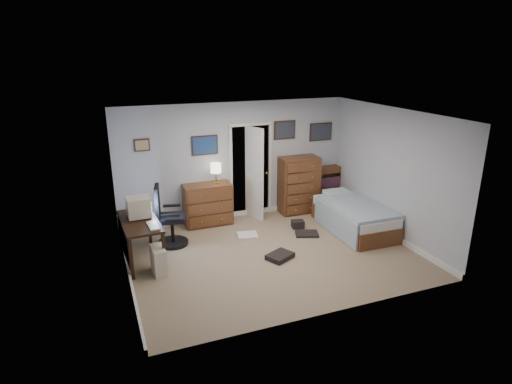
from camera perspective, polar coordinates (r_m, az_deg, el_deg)
floor at (r=7.83m, az=2.02°, el=-8.24°), size 5.00×4.00×0.02m
computer_desk at (r=7.59m, az=-15.87°, el=-4.97°), size 0.67×1.33×0.75m
crt_monitor at (r=7.62m, az=-15.39°, el=-1.95°), size 0.41×0.38×0.36m
keyboard at (r=7.23m, az=-13.58°, el=-4.38°), size 0.17×0.41×0.02m
pc_tower at (r=7.27m, az=-12.86°, el=-8.85°), size 0.23×0.43×0.45m
office_chair at (r=8.14m, az=-11.61°, el=-3.98°), size 0.68×0.68×1.17m
media_stack at (r=9.14m, az=-17.02°, el=-2.42°), size 0.16×0.16×0.76m
low_dresser at (r=9.00m, az=-6.46°, el=-1.63°), size 0.99×0.50×0.87m
table_lamp at (r=8.82m, az=-5.38°, el=3.11°), size 0.22×0.22×0.43m
doorway at (r=9.57m, az=-1.37°, el=3.26°), size 0.96×1.12×2.05m
tall_dresser at (r=9.63m, az=5.68°, el=0.97°), size 0.89×0.55×1.27m
headboard_bookcase at (r=10.21m, az=10.23°, el=1.01°), size 1.06×0.29×0.95m
bed at (r=8.91m, az=12.87°, el=-3.18°), size 1.06×1.91×0.62m
wall_posters at (r=9.22m, az=0.53°, el=7.42°), size 4.38×0.04×0.60m
floor_clutter at (r=8.26m, az=3.56°, el=-6.37°), size 1.63×1.53×0.16m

